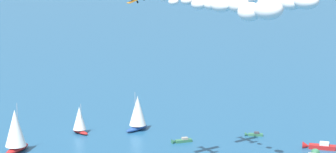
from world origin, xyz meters
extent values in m
cube|color=#B21E1E|center=(29.10, -35.32, 0.57)|extent=(2.39, 7.14, 1.14)
cone|color=#B21E1E|center=(29.17, -30.97, 0.57)|extent=(2.30, 1.86, 2.28)
cube|color=silver|center=(29.09, -35.85, 1.56)|extent=(1.86, 2.52, 0.85)
ellipsoid|color=#B21E1E|center=(26.84, 34.04, 0.49)|extent=(5.48, 6.92, 0.98)
cylinder|color=#B2B2B7|center=(26.56, 33.60, 5.00)|extent=(0.14, 0.14, 8.04)
cone|color=white|center=(27.04, 34.34, 4.60)|extent=(5.33, 5.33, 6.84)
ellipsoid|color=#B21E1E|center=(5.67, 43.58, 0.71)|extent=(10.34, 3.64, 1.42)
cylinder|color=#B2B2B7|center=(6.42, 43.52, 7.25)|extent=(0.14, 0.14, 11.67)
cone|color=white|center=(5.16, 43.62, 6.67)|extent=(6.00, 6.00, 9.92)
ellipsoid|color=#23478C|center=(34.45, 19.09, 0.64)|extent=(9.44, 5.81, 1.28)
cylinder|color=#B2B2B7|center=(33.82, 19.35, 6.54)|extent=(0.14, 0.14, 10.52)
cone|color=white|center=(34.88, 18.92, 6.01)|extent=(6.55, 6.55, 8.94)
cube|color=#33704C|center=(25.91, 2.60, 0.38)|extent=(4.07, 4.75, 0.76)
cone|color=#33704C|center=(24.18, 4.95, 0.38)|extent=(1.96, 1.89, 1.53)
cube|color=gray|center=(26.12, 2.31, 1.05)|extent=(1.98, 2.07, 0.57)
cube|color=#33704C|center=(37.64, -16.03, 0.34)|extent=(1.92, 4.38, 0.68)
cone|color=#33704C|center=(37.29, -13.46, 0.34)|extent=(1.49, 1.26, 1.35)
cube|color=#38383D|center=(37.68, -16.34, 0.93)|extent=(1.27, 1.61, 0.51)
cylinder|color=black|center=(-5.64, 5.87, 41.63)|extent=(0.61, 0.65, 0.61)
ellipsoid|color=silver|center=(-14.66, -4.93, 42.65)|extent=(3.55, 3.61, 2.11)
ellipsoid|color=silver|center=(-16.82, -8.38, 43.13)|extent=(4.19, 4.24, 2.52)
ellipsoid|color=silver|center=(-19.41, -11.46, 42.68)|extent=(5.01, 5.08, 2.97)
ellipsoid|color=silver|center=(-21.96, -14.58, 42.88)|extent=(5.04, 5.10, 3.05)
ellipsoid|color=silver|center=(-25.21, -17.10, 43.04)|extent=(6.46, 6.62, 3.62)
ellipsoid|color=silver|center=(-27.13, -20.76, 43.34)|extent=(6.16, 6.17, 3.99)
ellipsoid|color=silver|center=(-30.33, -23.32, 42.36)|extent=(6.98, 7.00, 4.49)
ellipsoid|color=silver|center=(-32.31, -26.92, 43.07)|extent=(8.18, 8.28, 4.93)
ellipsoid|color=silver|center=(-9.38, -23.56, 42.94)|extent=(5.06, 5.09, 3.18)
ellipsoid|color=silver|center=(-12.80, -25.93, 42.58)|extent=(6.09, 6.20, 3.54)
ellipsoid|color=silver|center=(-14.84, -29.49, 42.95)|extent=(6.47, 6.53, 3.99)
ellipsoid|color=silver|center=(-17.42, -32.58, 43.52)|extent=(7.39, 7.53, 4.31)
camera|label=1|loc=(-154.75, -41.25, 54.05)|focal=73.44mm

